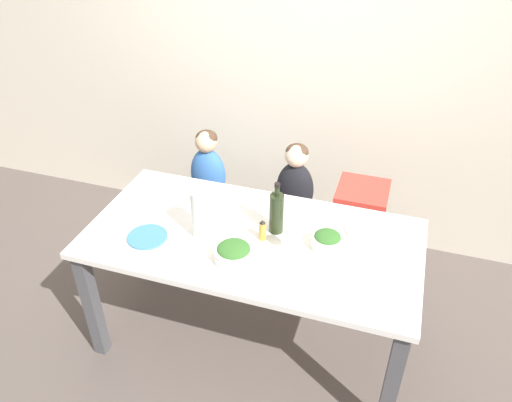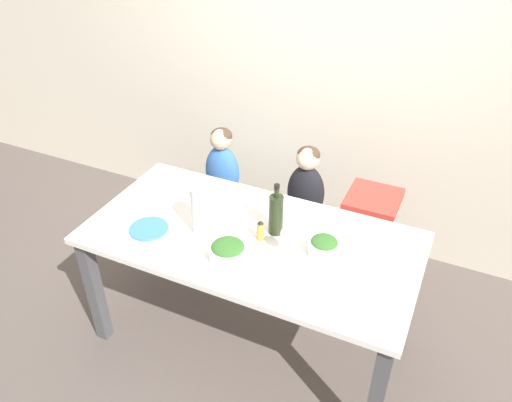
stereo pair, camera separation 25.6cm
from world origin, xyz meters
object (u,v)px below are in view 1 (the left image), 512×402
at_px(paper_towel_roll, 202,214).
at_px(dinner_plate_back_right, 365,229).
at_px(wine_glass_near, 291,233).
at_px(chair_right_highchair, 360,212).
at_px(person_child_left, 208,167).
at_px(chair_far_center, 293,223).
at_px(wine_bottle, 277,212).
at_px(salad_bowl_small, 327,240).
at_px(chair_far_left, 210,208).
at_px(dinner_plate_back_left, 188,194).
at_px(salad_bowl_large, 234,252).
at_px(person_child_center, 295,181).
at_px(dinner_plate_front_left, 147,237).

distance_m(paper_towel_roll, dinner_plate_back_right, 0.86).
bearing_deg(wine_glass_near, chair_right_highchair, 70.54).
bearing_deg(person_child_left, chair_far_center, -0.08).
distance_m(chair_right_highchair, wine_bottle, 0.78).
xyz_separation_m(chair_right_highchair, salad_bowl_small, (-0.10, -0.65, 0.25)).
distance_m(chair_far_left, dinner_plate_back_left, 0.59).
bearing_deg(wine_bottle, salad_bowl_large, -114.84).
distance_m(chair_far_center, wine_glass_near, 0.92).
distance_m(wine_bottle, paper_towel_roll, 0.39).
relative_size(person_child_left, paper_towel_roll, 1.89).
bearing_deg(salad_bowl_large, dinner_plate_back_left, 134.89).
height_order(chair_far_left, wine_bottle, wine_bottle).
relative_size(chair_far_left, wine_bottle, 1.54).
height_order(person_child_center, dinner_plate_back_left, person_child_center).
relative_size(paper_towel_roll, dinner_plate_front_left, 1.30).
bearing_deg(paper_towel_roll, salad_bowl_large, -31.70).
height_order(chair_far_center, person_child_left, person_child_left).
distance_m(chair_far_center, salad_bowl_large, 1.00).
xyz_separation_m(wine_bottle, dinner_plate_front_left, (-0.62, -0.26, -0.11)).
xyz_separation_m(chair_far_center, dinner_plate_back_right, (0.49, -0.45, 0.40)).
relative_size(wine_glass_near, dinner_plate_back_left, 0.81).
bearing_deg(dinner_plate_back_left, dinner_plate_front_left, -94.11).
bearing_deg(person_child_center, dinner_plate_back_left, -141.66).
bearing_deg(wine_glass_near, dinner_plate_back_left, 155.87).
relative_size(chair_far_center, person_child_left, 0.89).
distance_m(chair_right_highchair, person_child_center, 0.45).
distance_m(person_child_left, dinner_plate_front_left, 0.87).
bearing_deg(wine_bottle, chair_right_highchair, 57.63).
height_order(person_child_left, salad_bowl_small, person_child_left).
bearing_deg(wine_bottle, person_child_center, 94.29).
distance_m(chair_far_center, person_child_center, 0.33).
xyz_separation_m(wine_bottle, salad_bowl_large, (-0.13, -0.29, -0.08)).
bearing_deg(dinner_plate_back_right, dinner_plate_back_left, 178.70).
bearing_deg(person_child_left, dinner_plate_back_left, -82.63).
relative_size(chair_right_highchair, wine_glass_near, 4.39).
relative_size(salad_bowl_small, dinner_plate_back_right, 0.76).
xyz_separation_m(person_child_left, wine_glass_near, (0.76, -0.75, 0.18)).
height_order(wine_bottle, dinner_plate_front_left, wine_bottle).
relative_size(chair_far_center, salad_bowl_large, 2.37).
bearing_deg(person_child_center, wine_bottle, -85.71).
distance_m(person_child_center, salad_bowl_large, 0.90).
distance_m(chair_right_highchair, dinner_plate_back_right, 0.51).
distance_m(chair_far_left, person_child_left, 0.33).
bearing_deg(wine_bottle, dinner_plate_back_left, 163.74).
height_order(wine_bottle, salad_bowl_small, wine_bottle).
xyz_separation_m(chair_far_left, dinner_plate_front_left, (0.02, -0.87, 0.40)).
height_order(chair_far_left, wine_glass_near, wine_glass_near).
xyz_separation_m(dinner_plate_front_left, dinner_plate_back_left, (0.03, 0.44, 0.00)).
height_order(wine_glass_near, dinner_plate_back_right, wine_glass_near).
bearing_deg(chair_far_center, chair_far_left, 180.00).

